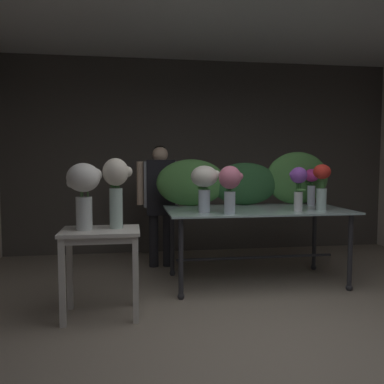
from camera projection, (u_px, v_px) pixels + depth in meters
ground_plane at (228, 282)px, 4.54m from camera, size 7.72×7.72×0.00m
wall_back at (202, 157)px, 6.11m from camera, size 5.94×0.12×2.85m
ceiling_slab at (230, 17)px, 4.31m from camera, size 6.06×3.54×0.12m
display_table_glass at (256, 219)px, 4.47m from camera, size 1.99×1.04×0.84m
side_table_white at (101, 243)px, 3.50m from camera, size 0.67×0.49×0.77m
florist at (160, 193)px, 5.14m from camera, size 0.60×0.24×1.56m
foliage_backdrop at (244, 182)px, 4.82m from camera, size 2.12×0.24×0.64m
vase_violet_dahlias at (299, 183)px, 4.23m from camera, size 0.19×0.18×0.47m
vase_magenta_stock at (312, 183)px, 4.77m from camera, size 0.21×0.18×0.44m
vase_scarlet_tulips at (322, 183)px, 4.32m from camera, size 0.19×0.19×0.49m
vase_ivory_snapdragons at (204, 182)px, 4.13m from camera, size 0.30×0.28×0.48m
vase_rosy_peonies at (230, 184)px, 4.01m from camera, size 0.25×0.22×0.48m
vase_white_roses_tall at (84, 187)px, 3.45m from camera, size 0.30×0.28×0.58m
vase_cream_lisianthus_tall at (116, 185)px, 3.54m from camera, size 0.26×0.23×0.62m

